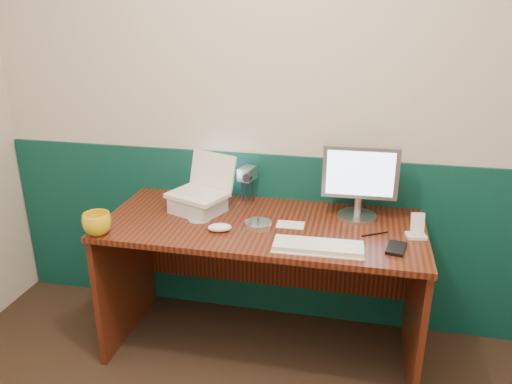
% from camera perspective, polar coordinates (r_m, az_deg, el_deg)
% --- Properties ---
extents(back_wall, '(3.50, 0.04, 2.50)m').
position_cam_1_polar(back_wall, '(2.69, 4.72, 9.27)').
color(back_wall, beige).
rests_on(back_wall, ground).
extents(wainscot, '(3.48, 0.02, 1.00)m').
position_cam_1_polar(wainscot, '(2.92, 4.26, -5.38)').
color(wainscot, '#073331').
rests_on(wainscot, ground).
extents(desk, '(1.60, 0.70, 0.75)m').
position_cam_1_polar(desk, '(2.68, 0.70, -10.86)').
color(desk, '#351109').
rests_on(desk, ground).
extents(laptop_riser, '(0.30, 0.28, 0.08)m').
position_cam_1_polar(laptop_riser, '(2.63, -6.67, -1.44)').
color(laptop_riser, silver).
rests_on(laptop_riser, desk).
extents(laptop, '(0.34, 0.30, 0.23)m').
position_cam_1_polar(laptop, '(2.58, -6.81, 1.85)').
color(laptop, white).
rests_on(laptop, laptop_riser).
extents(monitor, '(0.37, 0.12, 0.37)m').
position_cam_1_polar(monitor, '(2.55, 11.74, 0.94)').
color(monitor, '#A6A6AA').
rests_on(monitor, desk).
extents(keyboard, '(0.40, 0.15, 0.02)m').
position_cam_1_polar(keyboard, '(2.25, 7.10, -6.28)').
color(keyboard, white).
rests_on(keyboard, desk).
extents(mouse_right, '(0.14, 0.11, 0.04)m').
position_cam_1_polar(mouse_right, '(2.24, 10.94, -6.44)').
color(mouse_right, white).
rests_on(mouse_right, desk).
extents(mouse_left, '(0.13, 0.10, 0.04)m').
position_cam_1_polar(mouse_left, '(2.41, -4.17, -4.07)').
color(mouse_left, white).
rests_on(mouse_left, desk).
extents(mug, '(0.17, 0.17, 0.11)m').
position_cam_1_polar(mug, '(2.48, -17.71, -3.47)').
color(mug, yellow).
rests_on(mug, desk).
extents(camcorder, '(0.12, 0.16, 0.21)m').
position_cam_1_polar(camcorder, '(2.73, -0.99, 0.89)').
color(camcorder, '#B7B7BC').
rests_on(camcorder, desk).
extents(cd_spindle, '(0.13, 0.13, 0.03)m').
position_cam_1_polar(cd_spindle, '(2.45, 0.25, -3.73)').
color(cd_spindle, silver).
rests_on(cd_spindle, desk).
extents(cd_loose_a, '(0.12, 0.12, 0.00)m').
position_cam_1_polar(cd_loose_a, '(2.56, -6.44, -3.13)').
color(cd_loose_a, '#B6BEC7').
rests_on(cd_loose_a, desk).
extents(pen, '(0.12, 0.08, 0.01)m').
position_cam_1_polar(pen, '(2.44, 13.41, -4.69)').
color(pen, black).
rests_on(pen, desk).
extents(papers, '(0.14, 0.09, 0.00)m').
position_cam_1_polar(papers, '(2.49, 3.95, -3.75)').
color(papers, white).
rests_on(papers, desk).
extents(dock, '(0.10, 0.08, 0.02)m').
position_cam_1_polar(dock, '(2.47, 17.82, -4.79)').
color(dock, white).
rests_on(dock, desk).
extents(music_player, '(0.07, 0.04, 0.11)m').
position_cam_1_polar(music_player, '(2.44, 17.98, -3.49)').
color(music_player, white).
rests_on(music_player, dock).
extents(pda, '(0.10, 0.15, 0.02)m').
position_cam_1_polar(pda, '(2.32, 15.74, -6.22)').
color(pda, black).
rests_on(pda, desk).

